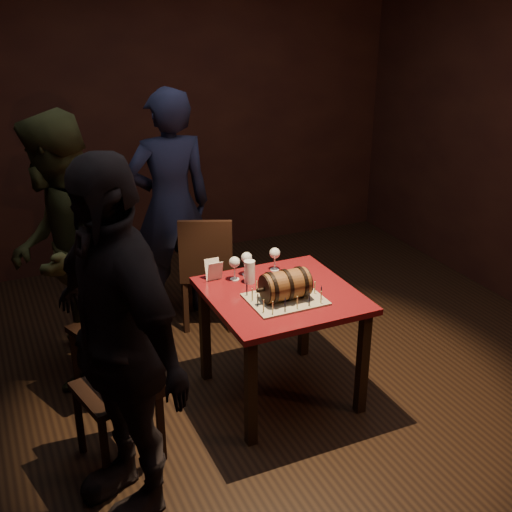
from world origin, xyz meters
name	(u,v)px	position (x,y,z in m)	size (l,w,h in m)	color
room_shell	(262,189)	(0.00, 0.00, 1.40)	(5.04, 5.04, 2.80)	black
pub_table	(281,308)	(0.08, -0.12, 0.64)	(0.90, 0.90, 0.75)	#530D13
cake_board	(285,299)	(0.06, -0.22, 0.76)	(0.45, 0.35, 0.01)	gray
barrel_cake	(285,285)	(0.06, -0.22, 0.85)	(0.34, 0.20, 0.20)	brown
birthday_candles	(285,292)	(0.06, -0.22, 0.80)	(0.40, 0.30, 0.09)	#E1DA86
wine_glass_left	(234,263)	(-0.11, 0.18, 0.87)	(0.07, 0.07, 0.16)	silver
wine_glass_mid	(247,259)	(-0.01, 0.21, 0.87)	(0.07, 0.07, 0.16)	silver
wine_glass_right	(275,254)	(0.19, 0.21, 0.87)	(0.07, 0.07, 0.16)	silver
pint_of_ale	(249,272)	(-0.04, 0.10, 0.82)	(0.07, 0.07, 0.15)	silver
menu_card	(214,270)	(-0.23, 0.24, 0.81)	(0.10, 0.05, 0.13)	white
chair_back	(207,266)	(-0.03, 0.94, 0.52)	(0.53, 0.53, 0.93)	black
chair_left_rear	(118,315)	(-0.84, 0.44, 0.52)	(0.52, 0.52, 0.93)	black
chair_left_front	(128,374)	(-0.94, -0.26, 0.52)	(0.48, 0.48, 0.93)	black
person_back	(170,206)	(-0.18, 1.31, 0.92)	(0.67, 0.44, 1.84)	#1B1E37
person_left_rear	(61,253)	(-1.11, 0.70, 0.91)	(0.89, 0.69, 1.83)	#383C1E
person_left_front	(116,344)	(-1.06, -0.63, 0.94)	(1.10, 0.46, 1.88)	black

